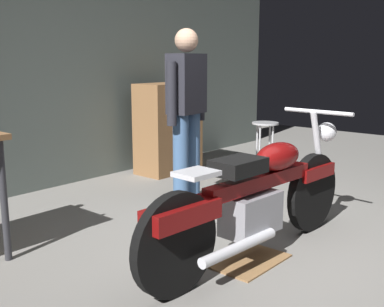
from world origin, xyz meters
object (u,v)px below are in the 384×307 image
shop_stool (265,134)px  wooden_dresser (168,128)px  motorcycle (257,196)px  person_standing (187,109)px

shop_stool → wooden_dresser: size_ratio=0.58×
wooden_dresser → motorcycle: bearing=-123.1°
person_standing → shop_stool: (1.48, 0.05, -0.43)m
person_standing → wooden_dresser: 1.37m
motorcycle → wooden_dresser: size_ratio=1.99×
motorcycle → shop_stool: size_ratio=3.42×
motorcycle → wooden_dresser: wooden_dresser is taller
person_standing → shop_stool: 1.54m
motorcycle → person_standing: 1.50m
motorcycle → shop_stool: motorcycle is taller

